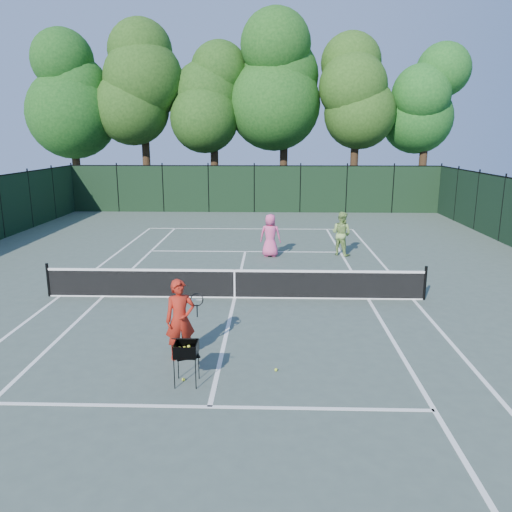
{
  "coord_description": "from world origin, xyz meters",
  "views": [
    {
      "loc": [
        1.11,
        -14.67,
        4.86
      ],
      "look_at": [
        0.63,
        1.0,
        1.1
      ],
      "focal_mm": 35.0,
      "sensor_mm": 36.0,
      "label": 1
    }
  ],
  "objects_px": {
    "coach": "(180,320)",
    "ball_hopper": "(186,349)",
    "loose_ball_near_cart": "(183,379)",
    "player_pink": "(270,235)",
    "player_green": "(341,234)",
    "loose_ball_midcourt": "(276,370)"
  },
  "relations": [
    {
      "from": "player_pink",
      "to": "loose_ball_midcourt",
      "type": "bearing_deg",
      "value": 97.98
    },
    {
      "from": "coach",
      "to": "loose_ball_near_cart",
      "type": "bearing_deg",
      "value": -97.63
    },
    {
      "from": "player_green",
      "to": "loose_ball_midcourt",
      "type": "relative_size",
      "value": 26.94
    },
    {
      "from": "coach",
      "to": "ball_hopper",
      "type": "distance_m",
      "value": 1.26
    },
    {
      "from": "coach",
      "to": "loose_ball_near_cart",
      "type": "relative_size",
      "value": 26.89
    },
    {
      "from": "player_pink",
      "to": "ball_hopper",
      "type": "bearing_deg",
      "value": 88.68
    },
    {
      "from": "ball_hopper",
      "to": "loose_ball_midcourt",
      "type": "distance_m",
      "value": 2.03
    },
    {
      "from": "player_green",
      "to": "ball_hopper",
      "type": "relative_size",
      "value": 2.07
    },
    {
      "from": "ball_hopper",
      "to": "player_green",
      "type": "bearing_deg",
      "value": 44.83
    },
    {
      "from": "player_pink",
      "to": "ball_hopper",
      "type": "xyz_separation_m",
      "value": [
        -1.65,
        -11.06,
        -0.15
      ]
    },
    {
      "from": "loose_ball_near_cart",
      "to": "player_pink",
      "type": "bearing_deg",
      "value": 80.97
    },
    {
      "from": "coach",
      "to": "player_pink",
      "type": "distance_m",
      "value": 10.06
    },
    {
      "from": "loose_ball_near_cart",
      "to": "coach",
      "type": "bearing_deg",
      "value": 101.81
    },
    {
      "from": "coach",
      "to": "loose_ball_midcourt",
      "type": "distance_m",
      "value": 2.38
    },
    {
      "from": "loose_ball_near_cart",
      "to": "loose_ball_midcourt",
      "type": "xyz_separation_m",
      "value": [
        1.89,
        0.49,
        0.0
      ]
    },
    {
      "from": "coach",
      "to": "loose_ball_near_cart",
      "type": "xyz_separation_m",
      "value": [
        0.23,
        -1.1,
        -0.88
      ]
    },
    {
      "from": "ball_hopper",
      "to": "loose_ball_near_cart",
      "type": "distance_m",
      "value": 0.72
    },
    {
      "from": "coach",
      "to": "ball_hopper",
      "type": "xyz_separation_m",
      "value": [
        0.32,
        -1.2,
        -0.17
      ]
    },
    {
      "from": "player_green",
      "to": "coach",
      "type": "bearing_deg",
      "value": 103.17
    },
    {
      "from": "coach",
      "to": "player_green",
      "type": "relative_size",
      "value": 1.0
    },
    {
      "from": "player_pink",
      "to": "loose_ball_midcourt",
      "type": "xyz_separation_m",
      "value": [
        0.15,
        -10.46,
        -0.86
      ]
    },
    {
      "from": "player_pink",
      "to": "player_green",
      "type": "height_order",
      "value": "player_green"
    }
  ]
}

